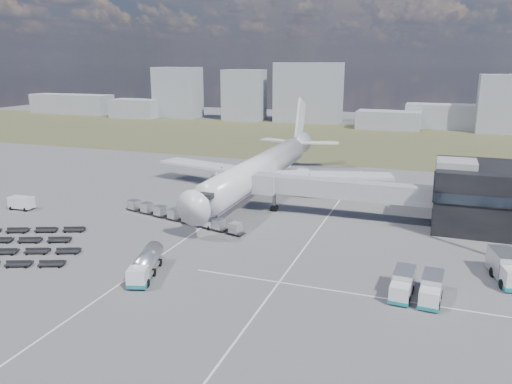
% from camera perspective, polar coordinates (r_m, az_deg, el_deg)
% --- Properties ---
extents(ground, '(420.00, 420.00, 0.00)m').
position_cam_1_polar(ground, '(74.34, -7.39, -5.99)').
color(ground, '#565659').
rests_on(ground, ground).
extents(grass_strip, '(420.00, 90.00, 0.01)m').
position_cam_1_polar(grass_strip, '(176.61, 9.12, 5.97)').
color(grass_strip, '#4A492C').
rests_on(grass_strip, ground).
extents(lane_markings, '(47.12, 110.00, 0.01)m').
position_cam_1_polar(lane_markings, '(73.26, 0.54, -6.17)').
color(lane_markings, silver).
rests_on(lane_markings, ground).
extents(jet_bridge, '(30.30, 3.80, 7.05)m').
position_cam_1_polar(jet_bridge, '(86.30, 8.25, 0.41)').
color(jet_bridge, '#939399').
rests_on(jet_bridge, ground).
extents(airliner, '(51.59, 64.53, 17.62)m').
position_cam_1_polar(airliner, '(101.58, 0.83, 2.85)').
color(airliner, silver).
rests_on(airliner, ground).
extents(skyline, '(322.66, 24.90, 25.92)m').
position_cam_1_polar(skyline, '(215.70, 16.28, 9.64)').
color(skyline, '#9396A0').
rests_on(skyline, ground).
extents(fuel_tanker, '(4.92, 9.55, 3.00)m').
position_cam_1_polar(fuel_tanker, '(64.57, -12.50, -8.06)').
color(fuel_tanker, silver).
rests_on(fuel_tanker, ground).
extents(pushback_tug, '(3.78, 2.80, 1.51)m').
position_cam_1_polar(pushback_tug, '(81.36, -5.63, -3.54)').
color(pushback_tug, silver).
rests_on(pushback_tug, ground).
extents(utility_van, '(4.54, 2.21, 2.37)m').
position_cam_1_polar(utility_van, '(100.14, -25.24, -1.16)').
color(utility_van, silver).
rests_on(utility_van, ground).
extents(catering_truck, '(2.96, 6.76, 3.06)m').
position_cam_1_polar(catering_truck, '(107.74, 5.11, 1.45)').
color(catering_truck, silver).
rests_on(catering_truck, ground).
extents(service_trucks_near, '(5.80, 6.78, 2.58)m').
position_cam_1_polar(service_trucks_near, '(60.29, 17.90, -10.23)').
color(service_trucks_near, silver).
rests_on(service_trucks_near, ground).
extents(uld_row, '(25.16, 8.17, 1.73)m').
position_cam_1_polar(uld_row, '(84.67, -8.57, -2.70)').
color(uld_row, black).
rests_on(uld_row, ground).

